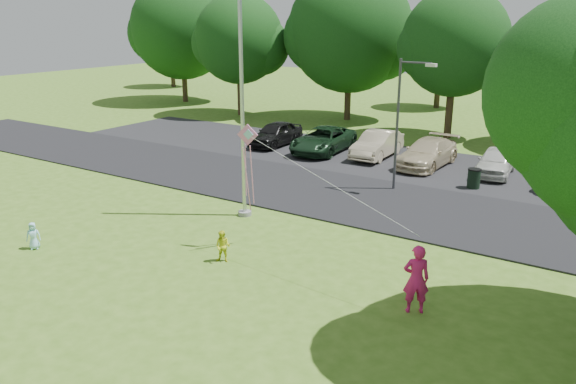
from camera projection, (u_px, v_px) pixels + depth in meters
The scene contains 12 objects.
ground at pixel (237, 292), 15.03m from camera, with size 120.00×120.00×0.00m, color #436E1D.
park_road at pixel (376, 202), 22.24m from camera, with size 60.00×6.00×0.06m, color black.
parking_strip at pixel (431, 167), 27.45m from camera, with size 42.00×7.00×0.06m, color black.
flagpole at pixel (242, 103), 19.60m from camera, with size 0.50×0.50×10.00m.
street_lamp at pixel (403, 114), 22.80m from camera, with size 1.54×0.24×5.47m.
trash_can at pixel (474, 179), 23.84m from camera, with size 0.57×0.57×0.90m.
tree_row at pixel (518, 41), 31.93m from camera, with size 64.35×11.94×10.88m.
parked_cars at pixel (445, 154), 26.89m from camera, with size 20.16×5.30×1.44m.
woman at pixel (416, 279), 13.77m from camera, with size 0.65×0.43×1.79m, color #CC1B66.
child_yellow at pixel (223, 246), 16.75m from camera, with size 0.48×0.37×0.99m, color yellow.
child_blue at pixel (33, 236), 17.71m from camera, with size 0.43×0.28×0.88m, color #A6EBFF.
kite at pixel (250, 150), 16.96m from camera, with size 6.24×1.40×2.84m.
Camera 1 is at (8.49, -10.63, 7.05)m, focal length 35.00 mm.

